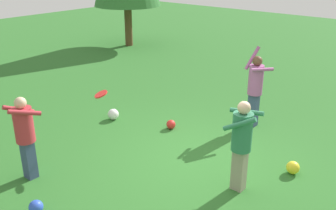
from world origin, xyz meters
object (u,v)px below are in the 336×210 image
(frisbee, at_px, (101,94))
(ball_white, at_px, (113,114))
(ball_blue, at_px, (36,207))
(person_catcher, at_px, (25,131))
(person_thrower, at_px, (255,85))
(person_bystander, at_px, (242,139))
(ball_red, at_px, (171,124))
(ball_yellow, at_px, (293,168))

(frisbee, bearing_deg, ball_white, 42.03)
(ball_white, relative_size, ball_blue, 1.20)
(person_catcher, relative_size, ball_white, 5.77)
(ball_blue, bearing_deg, person_catcher, 62.56)
(person_thrower, height_order, ball_white, person_thrower)
(person_catcher, bearing_deg, ball_white, 30.17)
(person_bystander, bearing_deg, ball_red, -38.28)
(person_bystander, relative_size, ball_white, 6.02)
(ball_yellow, bearing_deg, ball_blue, 145.01)
(person_thrower, bearing_deg, ball_blue, 16.27)
(ball_white, bearing_deg, ball_blue, -151.09)
(person_bystander, xyz_separation_m, ball_yellow, (1.10, -0.53, -0.85))
(ball_red, xyz_separation_m, ball_blue, (-3.81, -0.37, 0.01))
(person_bystander, xyz_separation_m, ball_blue, (-2.67, 2.11, -0.86))
(person_thrower, height_order, person_catcher, person_thrower)
(person_thrower, height_order, ball_yellow, person_thrower)
(frisbee, distance_m, ball_yellow, 3.92)
(person_thrower, distance_m, ball_white, 3.52)
(ball_white, distance_m, ball_red, 1.54)
(ball_blue, relative_size, ball_yellow, 0.92)
(ball_white, height_order, ball_blue, ball_white)
(frisbee, bearing_deg, ball_blue, -161.95)
(person_thrower, xyz_separation_m, ball_red, (-1.42, 1.37, -0.91))
(person_catcher, height_order, ball_blue, person_catcher)
(person_catcher, xyz_separation_m, ball_white, (2.77, 0.80, -0.80))
(ball_white, bearing_deg, person_thrower, -55.60)
(person_catcher, height_order, person_bystander, person_bystander)
(person_thrower, xyz_separation_m, frisbee, (-3.22, 1.64, 0.29))
(ball_yellow, bearing_deg, ball_red, 89.29)
(person_bystander, xyz_separation_m, ball_white, (0.63, 3.93, -0.84))
(person_thrower, relative_size, person_bystander, 1.14)
(ball_red, bearing_deg, frisbee, 171.21)
(person_thrower, bearing_deg, person_catcher, 3.83)
(person_catcher, distance_m, ball_yellow, 4.95)
(ball_white, relative_size, ball_yellow, 1.11)
(person_catcher, relative_size, ball_yellow, 6.38)
(frisbee, height_order, ball_white, frisbee)
(frisbee, distance_m, ball_red, 2.19)
(ball_white, xyz_separation_m, ball_yellow, (0.47, -4.46, -0.01))
(ball_blue, bearing_deg, person_bystander, -38.28)
(ball_red, bearing_deg, person_bystander, -114.64)
(ball_blue, xyz_separation_m, ball_yellow, (3.77, -2.64, 0.01))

